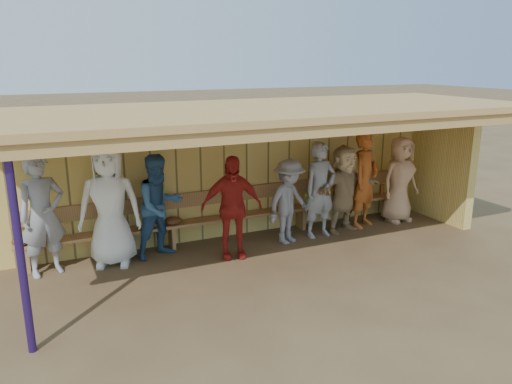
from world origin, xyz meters
TOP-DOWN VIEW (x-y plane):
  - ground at (0.00, 0.00)m, footprint 90.00×90.00m
  - player_a at (-3.32, 0.81)m, footprint 0.79×0.63m
  - player_b at (-2.34, 0.79)m, footprint 1.11×0.89m
  - player_c at (-1.54, 0.79)m, footprint 1.01×0.88m
  - player_d at (-0.48, 0.27)m, footprint 1.08×0.61m
  - player_e at (0.70, 0.47)m, footprint 1.13×0.90m
  - player_f at (1.93, 0.58)m, footprint 1.63×0.81m
  - player_g at (2.48, 0.67)m, footprint 0.82×0.70m
  - player_h at (3.32, 0.65)m, footprint 0.89×0.62m
  - player_extra at (1.38, 0.53)m, footprint 0.68×0.47m
  - dugout_structure at (0.39, 0.69)m, footprint 8.80×3.20m
  - bench at (0.00, 1.12)m, footprint 7.60×0.34m
  - dugout_equipment at (-1.24, 0.99)m, footprint 7.11×0.62m

SIDE VIEW (x-z plane):
  - ground at x=0.00m, z-range 0.00..0.00m
  - dugout_equipment at x=-1.24m, z-range 0.09..0.89m
  - bench at x=0.00m, z-range 0.06..0.99m
  - player_e at x=0.70m, z-range 0.00..1.53m
  - player_f at x=1.93m, z-range 0.00..1.68m
  - player_d at x=-0.48m, z-range 0.00..1.73m
  - player_h at x=3.32m, z-range 0.00..1.74m
  - player_c at x=-1.54m, z-range 0.00..1.74m
  - player_extra at x=1.38m, z-range 0.00..1.78m
  - player_a at x=-3.32m, z-range 0.00..1.88m
  - player_g at x=2.48m, z-range 0.00..1.89m
  - player_b at x=-2.34m, z-range 0.00..1.98m
  - dugout_structure at x=0.39m, z-range 0.44..2.94m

